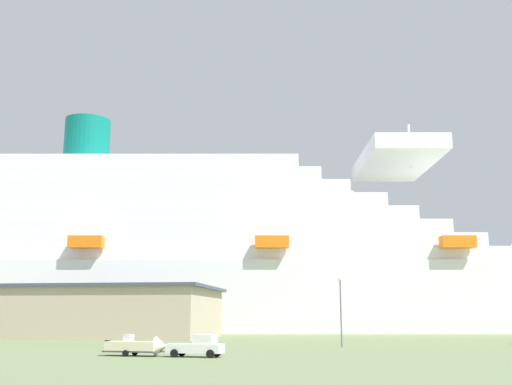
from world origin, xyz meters
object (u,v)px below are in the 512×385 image
at_px(cruise_ship, 180,264).
at_px(small_boat_on_trailer, 139,346).
at_px(pickup_truck, 198,346).
at_px(street_lamp, 341,302).

bearing_deg(cruise_ship, small_boat_on_trailer, -79.24).
xyz_separation_m(cruise_ship, pickup_truck, (24.40, -96.59, -16.67)).
bearing_deg(pickup_truck, cruise_ship, 104.18).
bearing_deg(street_lamp, small_boat_on_trailer, -136.26).
bearing_deg(small_boat_on_trailer, pickup_truck, -9.11).
distance_m(cruise_ship, street_lamp, 85.79).
relative_size(cruise_ship, pickup_truck, 39.11).
xyz_separation_m(pickup_truck, street_lamp, (14.99, 21.31, 4.78)).
height_order(cruise_ship, small_boat_on_trailer, cruise_ship).
distance_m(pickup_truck, small_boat_on_trailer, 6.31).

